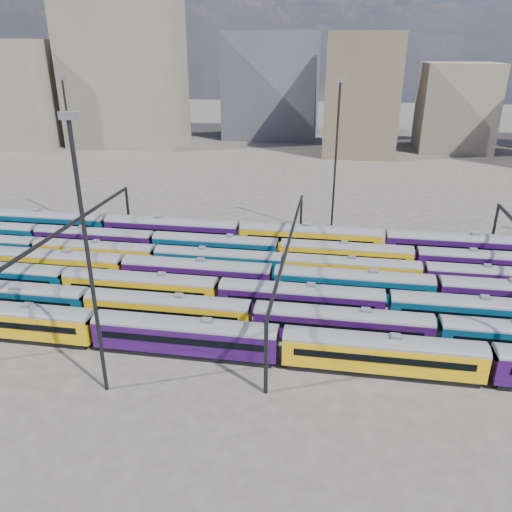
% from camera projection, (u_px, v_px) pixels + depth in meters
% --- Properties ---
extents(ground, '(500.00, 500.00, 0.00)m').
position_uv_depth(ground, '(213.00, 290.00, 66.72)').
color(ground, '#3F3935').
rests_on(ground, ground).
extents(rake_0, '(139.95, 2.92, 4.92)m').
position_uv_depth(rake_0, '(185.00, 333.00, 51.97)').
color(rake_0, black).
rests_on(rake_0, ground).
extents(rake_1, '(137.39, 2.87, 4.83)m').
position_uv_depth(rake_1, '(342.00, 322.00, 54.11)').
color(rake_1, black).
rests_on(rake_1, ground).
extents(rake_2, '(119.83, 2.92, 4.92)m').
position_uv_depth(rake_2, '(66.00, 279.00, 63.87)').
color(rake_2, black).
rests_on(rake_2, ground).
extents(rake_3, '(121.57, 2.97, 4.99)m').
position_uv_depth(rake_3, '(124.00, 266.00, 67.54)').
color(rake_3, black).
rests_on(rake_3, ground).
extents(rake_4, '(111.20, 2.71, 4.55)m').
position_uv_depth(rake_4, '(155.00, 255.00, 71.79)').
color(rake_4, black).
rests_on(rake_4, ground).
extents(rake_5, '(96.55, 2.83, 4.75)m').
position_uv_depth(rake_5, '(215.00, 245.00, 75.15)').
color(rake_5, black).
rests_on(rake_5, ground).
extents(rake_6, '(111.32, 3.26, 5.50)m').
position_uv_depth(rake_6, '(310.00, 236.00, 77.46)').
color(rake_6, black).
rests_on(rake_6, ground).
extents(gantry_1, '(0.35, 40.35, 8.03)m').
position_uv_depth(gantry_1, '(67.00, 234.00, 67.07)').
color(gantry_1, black).
rests_on(gantry_1, ground).
extents(gantry_2, '(0.35, 40.35, 8.03)m').
position_uv_depth(gantry_2, '(289.00, 248.00, 62.59)').
color(gantry_2, black).
rests_on(gantry_2, ground).
extents(mast_1, '(1.40, 0.50, 25.60)m').
position_uv_depth(mast_1, '(72.00, 148.00, 85.77)').
color(mast_1, black).
rests_on(mast_1, ground).
extents(mast_2, '(1.40, 0.50, 25.60)m').
position_uv_depth(mast_2, '(88.00, 254.00, 42.03)').
color(mast_2, black).
rests_on(mast_2, ground).
extents(mast_3, '(1.40, 0.50, 25.60)m').
position_uv_depth(mast_3, '(336.00, 154.00, 80.87)').
color(mast_3, black).
rests_on(mast_3, ground).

